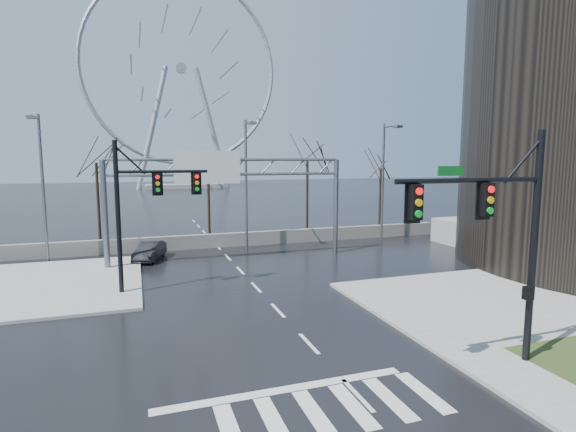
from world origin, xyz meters
name	(u,v)px	position (x,y,z in m)	size (l,w,h in m)	color
ground	(309,344)	(0.00, 0.00, 0.00)	(260.00, 260.00, 0.00)	black
sidewalk_right_ext	(481,300)	(10.00, 2.00, 0.07)	(12.00, 10.00, 0.15)	gray
sidewalk_far	(47,285)	(-11.00, 12.00, 0.07)	(10.00, 12.00, 0.15)	gray
barrier_wall	(218,240)	(0.00, 20.00, 0.55)	(52.00, 0.50, 1.10)	slate
signal_mast_near	(504,227)	(5.14, -4.04, 4.87)	(5.52, 0.41, 8.00)	black
signal_mast_far	(141,202)	(-5.87, 8.96, 4.83)	(4.72, 0.41, 8.00)	black
sign_gantry	(224,187)	(-0.38, 14.96, 5.18)	(16.36, 0.40, 7.60)	slate
streetlight_left	(41,177)	(-12.00, 18.16, 5.89)	(0.50, 2.55, 10.00)	slate
streetlight_mid	(247,174)	(2.00, 18.16, 5.89)	(0.50, 2.55, 10.00)	slate
streetlight_right	(385,173)	(14.00, 18.16, 5.89)	(0.50, 2.55, 10.00)	slate
tree_left	(97,172)	(-9.00, 23.50, 5.98)	(3.75, 3.75, 7.50)	black
tree_center	(208,180)	(0.00, 24.50, 5.17)	(3.25, 3.25, 6.50)	black
tree_right	(307,168)	(9.00, 23.50, 6.22)	(3.90, 3.90, 7.80)	black
tree_far_right	(381,175)	(17.00, 24.00, 5.41)	(3.40, 3.40, 6.80)	black
ferris_wheel	(181,76)	(5.00, 95.00, 26.13)	(45.00, 6.00, 50.91)	gray
car	(150,251)	(-5.34, 17.00, 0.64)	(1.35, 3.87, 1.27)	black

